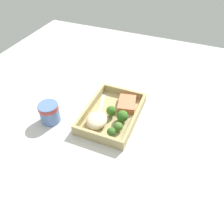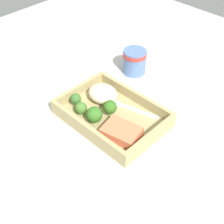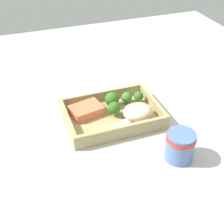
{
  "view_description": "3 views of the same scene",
  "coord_description": "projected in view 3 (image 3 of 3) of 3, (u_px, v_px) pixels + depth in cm",
  "views": [
    {
      "loc": [
        58.64,
        23.9,
        62.65
      ],
      "look_at": [
        0.0,
        0.0,
        2.7
      ],
      "focal_mm": 35.0,
      "sensor_mm": 36.0,
      "label": 1
    },
    {
      "loc": [
        -44.68,
        45.84,
        60.8
      ],
      "look_at": [
        0.0,
        0.0,
        2.7
      ],
      "focal_mm": 50.0,
      "sensor_mm": 36.0,
      "label": 2
    },
    {
      "loc": [
        -25.95,
        -72.41,
        59.18
      ],
      "look_at": [
        0.0,
        0.0,
        2.7
      ],
      "focal_mm": 50.0,
      "sensor_mm": 36.0,
      "label": 3
    }
  ],
  "objects": [
    {
      "name": "takeout_tray",
      "position": [
        112.0,
        117.0,
        0.97
      ],
      "size": [
        28.93,
        20.4,
        1.2
      ],
      "primitive_type": "cube",
      "color": "tan",
      "rests_on": "ground_plane"
    },
    {
      "name": "broccoli_floret_1",
      "position": [
        127.0,
        98.0,
        1.01
      ],
      "size": [
        3.49,
        3.49,
        3.75
      ],
      "color": "#84AF67",
      "rests_on": "takeout_tray"
    },
    {
      "name": "broccoli_floret_2",
      "position": [
        114.0,
        108.0,
        0.95
      ],
      "size": [
        3.92,
        3.92,
        4.83
      ],
      "color": "#7D9A5B",
      "rests_on": "takeout_tray"
    },
    {
      "name": "broccoli_floret_3",
      "position": [
        139.0,
        96.0,
        1.01
      ],
      "size": [
        3.18,
        3.18,
        4.03
      ],
      "color": "#81A562",
      "rests_on": "takeout_tray"
    },
    {
      "name": "fork",
      "position": [
        114.0,
        127.0,
        0.91
      ],
      "size": [
        15.65,
        5.93,
        0.44
      ],
      "color": "white",
      "rests_on": "takeout_tray"
    },
    {
      "name": "tray_rim",
      "position": [
        112.0,
        112.0,
        0.95
      ],
      "size": [
        28.93,
        20.4,
        3.27
      ],
      "color": "tan",
      "rests_on": "takeout_tray"
    },
    {
      "name": "paper_cup",
      "position": [
        180.0,
        145.0,
        0.81
      ],
      "size": [
        7.82,
        7.82,
        8.12
      ],
      "color": "#5372AA",
      "rests_on": "ground_plane"
    },
    {
      "name": "broccoli_floret_4",
      "position": [
        112.0,
        99.0,
        0.99
      ],
      "size": [
        4.51,
        4.51,
        4.92
      ],
      "color": "#87A262",
      "rests_on": "takeout_tray"
    },
    {
      "name": "ground_plane",
      "position": [
        112.0,
        122.0,
        0.98
      ],
      "size": [
        160.0,
        160.0,
        2.0
      ],
      "primitive_type": "cube",
      "color": "#BCBAB6"
    },
    {
      "name": "salmon_fillet",
      "position": [
        86.0,
        110.0,
        0.96
      ],
      "size": [
        10.74,
        8.76,
        2.71
      ],
      "primitive_type": "cube",
      "rotation": [
        0.0,
        0.0,
        0.21
      ],
      "color": "#E7734C",
      "rests_on": "takeout_tray"
    },
    {
      "name": "mashed_potatoes",
      "position": [
        138.0,
        112.0,
        0.94
      ],
      "size": [
        9.15,
        7.93,
        4.37
      ],
      "primitive_type": "ellipsoid",
      "color": "beige",
      "rests_on": "takeout_tray"
    }
  ]
}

